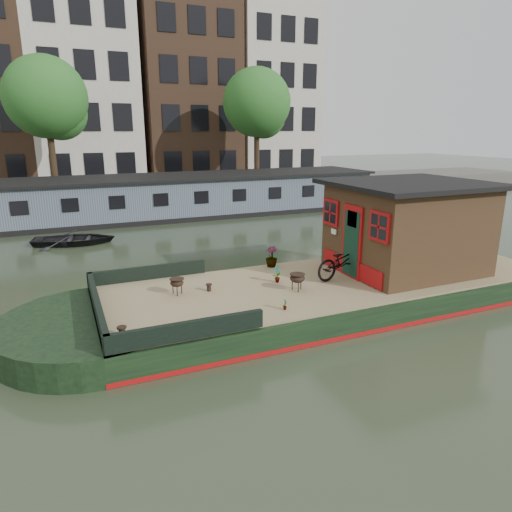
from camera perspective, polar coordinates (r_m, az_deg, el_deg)
name	(u,v)px	position (r m, az deg, el deg)	size (l,w,h in m)	color
ground	(335,302)	(12.29, 9.89, -5.69)	(120.00, 120.00, 0.00)	#263320
houseboat_hull	(291,300)	(11.55, 4.37, -5.46)	(14.01, 4.02, 0.60)	black
houseboat_deck	(336,280)	(12.08, 10.02, -2.93)	(11.80, 3.80, 0.05)	#93815B
bow_bulwark	(139,300)	(10.25, -14.48, -5.39)	(3.00, 4.00, 0.35)	black
cabin	(407,226)	(13.07, 18.35, 3.61)	(4.00, 3.50, 2.42)	black
bicycle	(343,261)	(12.07, 10.84, -0.59)	(0.60, 1.73, 0.91)	black
potted_plant_a	(277,274)	(11.55, 2.66, -2.32)	(0.22, 0.15, 0.42)	brown
potted_plant_d	(272,257)	(12.85, 1.95, -0.08)	(0.33, 0.33, 0.59)	brown
potted_plant_e	(285,304)	(9.87, 3.64, -6.01)	(0.14, 0.09, 0.26)	#9C3F2D
brazier_front	(297,282)	(11.02, 5.18, -3.27)	(0.39, 0.39, 0.42)	black
brazier_rear	(177,286)	(10.88, -9.84, -3.77)	(0.37, 0.37, 0.39)	black
bollard_port	(209,287)	(11.03, -5.90, -3.94)	(0.15, 0.15, 0.18)	black
bollard_stbd	(122,332)	(8.99, -16.41, -9.07)	(0.18, 0.18, 0.21)	black
dinghy	(74,236)	(19.51, -21.80, 2.34)	(2.23, 3.12, 0.65)	black
far_houseboat	(191,197)	(24.61, -8.17, 7.36)	(20.40, 4.40, 2.11)	slate
quay	(164,192)	(30.94, -11.39, 7.89)	(60.00, 6.00, 0.90)	#47443F
townhouse_row	(141,81)	(37.75, -14.23, 20.40)	(27.25, 8.00, 16.50)	brown
tree_left	(49,101)	(28.62, -24.45, 17.20)	(4.40, 4.40, 7.40)	#332316
tree_right	(258,106)	(31.26, 0.29, 18.27)	(4.40, 4.40, 7.40)	#332316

